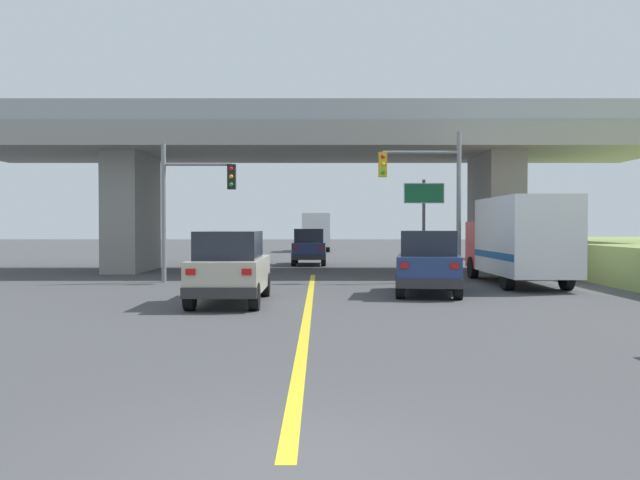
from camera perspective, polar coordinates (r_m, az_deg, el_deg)
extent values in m
plane|color=#424244|center=(32.78, -0.78, -2.62)|extent=(160.00, 160.00, 0.00)
cube|color=gray|center=(32.95, -0.78, 8.08)|extent=(33.07, 8.19, 1.07)
cube|color=gray|center=(33.95, -15.75, 2.19)|extent=(1.62, 4.92, 5.59)
cube|color=gray|center=(33.79, 14.27, 2.21)|extent=(1.62, 4.92, 5.59)
cube|color=#9EA0A5|center=(29.18, -0.86, 10.93)|extent=(33.07, 0.20, 0.90)
cube|color=#9EA0A5|center=(36.99, -0.72, 8.85)|extent=(33.07, 0.20, 0.90)
cube|color=yellow|center=(18.18, -1.22, -5.64)|extent=(0.20, 23.98, 0.01)
cube|color=#B7B29E|center=(19.25, -7.73, -2.86)|extent=(1.85, 4.62, 0.90)
cube|color=#1E232D|center=(18.87, -7.87, -0.42)|extent=(1.63, 2.54, 0.76)
cube|color=#2D2D30|center=(17.05, -8.72, -4.43)|extent=(1.89, 0.20, 0.28)
cube|color=red|center=(17.05, -11.07, -2.65)|extent=(0.24, 0.06, 0.16)
cube|color=red|center=(16.85, -6.42, -2.68)|extent=(0.24, 0.06, 0.16)
cylinder|color=black|center=(21.14, -9.32, -3.73)|extent=(0.26, 0.72, 0.72)
cylinder|color=black|center=(20.94, -4.85, -3.77)|extent=(0.26, 0.72, 0.72)
cylinder|color=black|center=(17.69, -11.13, -4.69)|extent=(0.26, 0.72, 0.72)
cylinder|color=black|center=(17.46, -5.78, -4.75)|extent=(0.26, 0.72, 0.72)
cube|color=navy|center=(21.84, 8.85, -2.39)|extent=(2.46, 4.43, 0.90)
cube|color=#1E232D|center=(21.49, 8.87, -0.23)|extent=(1.97, 2.52, 0.76)
cube|color=#2D2D30|center=(19.81, 8.94, -3.65)|extent=(1.93, 0.47, 0.28)
cube|color=red|center=(19.70, 6.89, -2.13)|extent=(0.25, 0.09, 0.16)
cube|color=red|center=(19.73, 11.01, -2.14)|extent=(0.25, 0.09, 0.16)
cylinder|color=black|center=(23.42, 6.71, -3.25)|extent=(0.36, 0.75, 0.72)
cylinder|color=black|center=(23.44, 10.85, -3.26)|extent=(0.36, 0.75, 0.72)
cylinder|color=black|center=(20.32, 6.53, -3.92)|extent=(0.36, 0.75, 0.72)
cylinder|color=black|center=(20.35, 11.30, -3.93)|extent=(0.36, 0.75, 0.72)
cube|color=red|center=(28.94, 14.44, -0.38)|extent=(2.20, 2.00, 1.90)
cube|color=white|center=(25.30, 16.60, 0.35)|extent=(2.31, 5.53, 2.74)
cube|color=#195999|center=(25.32, 16.59, -1.20)|extent=(2.33, 5.42, 0.24)
cylinder|color=black|center=(28.74, 12.49, -2.27)|extent=(0.30, 0.90, 0.90)
cylinder|color=black|center=(29.24, 16.32, -2.23)|extent=(0.30, 0.90, 0.90)
cylinder|color=black|center=(23.75, 15.24, -3.00)|extent=(0.30, 0.90, 0.90)
cylinder|color=black|center=(24.36, 19.78, -2.93)|extent=(0.30, 0.90, 0.90)
cube|color=navy|center=(38.22, -1.16, -0.86)|extent=(1.80, 4.31, 0.90)
cube|color=#1E232D|center=(37.88, -1.16, 0.38)|extent=(1.59, 2.37, 0.76)
cube|color=#2D2D30|center=(36.13, -1.21, -1.47)|extent=(1.84, 0.20, 0.28)
cube|color=red|center=(36.06, -2.29, -0.63)|extent=(0.24, 0.06, 0.16)
cube|color=red|center=(36.04, -0.13, -0.63)|extent=(0.24, 0.06, 0.16)
cylinder|color=black|center=(39.87, -2.27, -1.43)|extent=(0.26, 0.72, 0.72)
cylinder|color=black|center=(39.84, 0.04, -1.43)|extent=(0.26, 0.72, 0.72)
cylinder|color=black|center=(36.66, -2.45, -1.65)|extent=(0.26, 0.72, 0.72)
cylinder|color=black|center=(36.63, 0.06, -1.65)|extent=(0.26, 0.72, 0.72)
cylinder|color=slate|center=(26.93, 11.36, 2.76)|extent=(0.18, 0.18, 5.84)
cylinder|color=slate|center=(26.81, 8.24, 7.31)|extent=(2.97, 0.12, 0.12)
cube|color=gold|center=(26.59, 5.05, 6.33)|extent=(0.32, 0.26, 0.96)
sphere|color=red|center=(26.47, 5.08, 7.00)|extent=(0.16, 0.16, 0.16)
sphere|color=gold|center=(26.44, 5.08, 6.36)|extent=(0.16, 0.16, 0.16)
sphere|color=green|center=(26.41, 5.08, 5.71)|extent=(0.16, 0.16, 0.16)
cylinder|color=slate|center=(26.80, -13.24, 2.21)|extent=(0.18, 0.18, 5.33)
cylinder|color=slate|center=(26.64, -10.49, 6.27)|extent=(2.62, 0.12, 0.12)
cube|color=black|center=(26.40, -7.67, 5.28)|extent=(0.32, 0.26, 0.96)
sphere|color=red|center=(26.27, -7.71, 5.96)|extent=(0.16, 0.16, 0.16)
sphere|color=gold|center=(26.25, -7.71, 5.31)|extent=(0.16, 0.16, 0.16)
sphere|color=green|center=(26.23, -7.71, 4.65)|extent=(0.16, 0.16, 0.16)
cylinder|color=#56595E|center=(31.50, 8.48, 1.13)|extent=(0.14, 0.14, 4.30)
cube|color=#197242|center=(31.48, 8.50, 3.91)|extent=(1.77, 0.08, 0.85)
cube|color=white|center=(31.47, 8.51, 3.91)|extent=(1.85, 0.04, 0.93)
cube|color=navy|center=(60.86, -0.54, 0.44)|extent=(2.20, 2.00, 1.90)
cube|color=silver|center=(57.66, -0.56, 0.85)|extent=(2.31, 4.40, 2.80)
cube|color=#197F4C|center=(57.67, -0.56, 0.15)|extent=(2.33, 4.32, 0.24)
cylinder|color=black|center=(60.90, -1.49, -0.45)|extent=(0.30, 0.90, 0.90)
cylinder|color=black|center=(60.89, 0.40, -0.45)|extent=(0.30, 0.90, 0.90)
cylinder|color=black|center=(56.60, -1.58, -0.57)|extent=(0.30, 0.90, 0.90)
cylinder|color=black|center=(56.59, 0.44, -0.57)|extent=(0.30, 0.90, 0.90)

